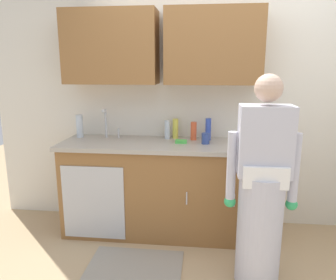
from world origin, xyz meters
The scene contains 14 objects.
ground_plane centered at (0.00, 0.00, 0.00)m, with size 9.00×9.00×0.00m, color tan.
kitchen_wall_with_uppers centered at (-0.14, 0.99, 1.48)m, with size 4.80×0.44×2.70m.
counter_cabinet centered at (-0.55, 0.70, 0.45)m, with size 1.90×0.62×0.90m.
countertop centered at (-0.55, 0.70, 0.92)m, with size 1.96×0.66×0.04m, color #A8A093.
sink centered at (-1.10, 0.71, 0.93)m, with size 0.50×0.36×0.35m.
person_at_sink centered at (0.32, -0.02, 0.69)m, with size 0.55×0.34×1.62m.
floor_mat centered at (-0.68, 0.05, 0.01)m, with size 0.80×0.50×0.01m, color gray.
bottle_water_short centered at (-0.42, 0.91, 1.04)m, with size 0.06×0.06×0.20m, color #D8D14C.
bottle_soap centered at (-1.42, 0.84, 1.06)m, with size 0.07×0.07×0.24m, color silver.
bottle_cleaner_spray centered at (-0.08, 0.86, 1.05)m, with size 0.06×0.06×0.22m, color #334CB2.
bottle_water_tall centered at (-0.23, 0.85, 1.03)m, with size 0.06×0.06×0.18m, color #E05933.
bottle_dish_liquid centered at (-0.50, 0.87, 1.04)m, with size 0.06×0.06×0.19m, color silver.
cup_by_sink centered at (-0.11, 0.69, 0.99)m, with size 0.08×0.08×0.10m, color #33478C.
sponge centered at (-0.34, 0.69, 0.96)m, with size 0.11×0.07×0.03m, color #4CBF4C.
Camera 1 is at (-0.13, -2.36, 1.66)m, focal length 34.53 mm.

